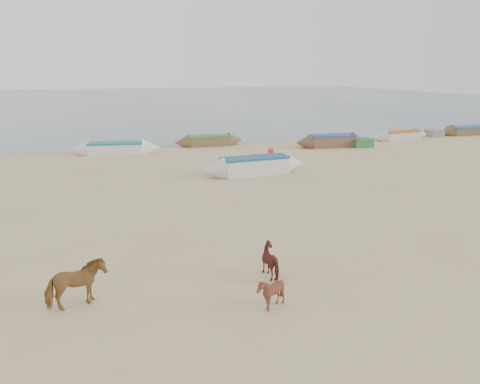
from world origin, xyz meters
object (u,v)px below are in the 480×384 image
at_px(calf_right, 274,261).
at_px(near_canoe, 255,166).
at_px(calf_front, 271,293).
at_px(cow_adult, 76,284).

bearing_deg(calf_right, near_canoe, -46.73).
height_order(calf_front, near_canoe, near_canoe).
height_order(cow_adult, calf_front, cow_adult).
bearing_deg(calf_right, calf_front, 126.64).
distance_m(cow_adult, near_canoe, 16.01).
bearing_deg(near_canoe, calf_front, -112.77).
relative_size(calf_front, calf_right, 0.94).
xyz_separation_m(calf_front, calf_right, (0.76, 1.78, 0.03)).
bearing_deg(near_canoe, cow_adult, -130.23).
distance_m(cow_adult, calf_front, 4.81).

